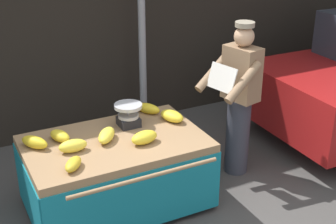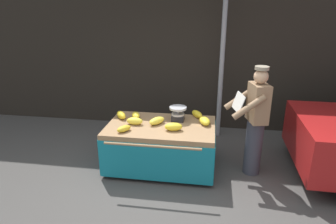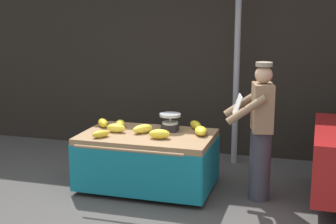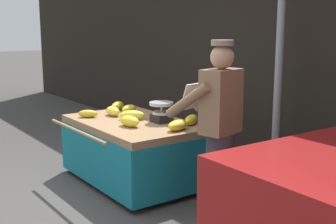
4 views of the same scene
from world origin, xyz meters
The scene contains 14 objects.
ground_plane centered at (0.00, 0.00, 0.00)m, with size 60.00×60.00×0.00m, color #423F3D.
back_wall centered at (0.00, 2.87, 1.98)m, with size 16.00×0.24×3.95m, color black.
street_pole centered at (0.86, 2.34, 1.52)m, with size 0.09×0.09×3.04m, color gray.
banana_cart centered at (-0.07, 0.93, 0.54)m, with size 1.72×1.28×0.74m.
weighing_scale centered at (0.17, 1.16, 0.86)m, with size 0.28×0.28×0.23m.
banana_bunch_0 centered at (-0.54, 1.15, 0.80)m, with size 0.13×0.24×0.10m, color yellow.
banana_bunch_1 centered at (-0.49, 0.89, 0.80)m, with size 0.13×0.26×0.12m, color yellow.
banana_bunch_2 centered at (0.47, 1.36, 0.80)m, with size 0.12×0.29×0.11m, color gold.
banana_bunch_3 centered at (-0.57, 0.59, 0.79)m, with size 0.11×0.24×0.09m, color gold.
banana_bunch_4 centered at (0.61, 1.06, 0.80)m, with size 0.15×0.28×0.11m, color yellow.
banana_bunch_5 centered at (0.16, 0.74, 0.80)m, with size 0.15×0.27×0.12m, color yellow.
banana_bunch_6 centered at (-0.78, 1.12, 0.80)m, with size 0.12×0.29×0.11m, color gold.
banana_bunch_7 centered at (-0.14, 0.95, 0.80)m, with size 0.14×0.30×0.11m, color yellow.
vendor_person centered at (1.37, 0.96, 0.87)m, with size 0.65×0.61×1.71m.
Camera 2 is at (0.69, -3.31, 2.53)m, focal length 31.48 mm.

